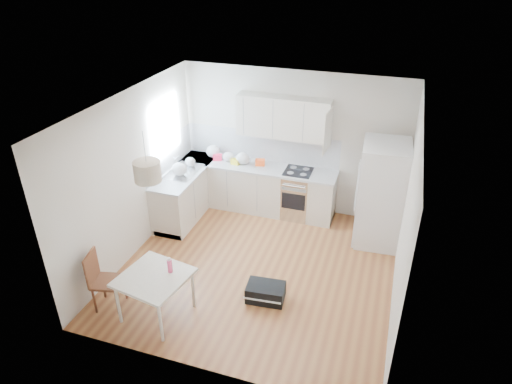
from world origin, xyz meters
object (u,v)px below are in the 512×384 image
at_px(dining_chair, 107,281).
at_px(refrigerator, 382,194).
at_px(gym_bag, 266,292).
at_px(dining_table, 154,280).

bearing_deg(dining_chair, refrigerator, 27.22).
distance_m(refrigerator, gym_bag, 2.64).
height_order(refrigerator, dining_table, refrigerator).
xyz_separation_m(dining_table, dining_chair, (-0.73, -0.05, -0.15)).
relative_size(refrigerator, dining_chair, 1.99).
bearing_deg(refrigerator, dining_table, -136.95).
xyz_separation_m(refrigerator, dining_chair, (-3.47, -2.92, -0.45)).
relative_size(dining_chair, gym_bag, 1.65).
xyz_separation_m(refrigerator, gym_bag, (-1.39, -2.11, -0.77)).
bearing_deg(dining_table, dining_chair, -166.13).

